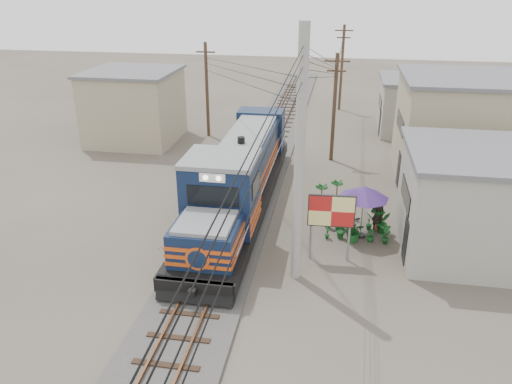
% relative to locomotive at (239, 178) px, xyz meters
% --- Properties ---
extents(ground, '(120.00, 120.00, 0.00)m').
position_rel_locomotive_xyz_m(ground, '(0.00, -5.25, -1.83)').
color(ground, '#473F35').
rests_on(ground, ground).
extents(ballast, '(3.60, 70.00, 0.16)m').
position_rel_locomotive_xyz_m(ballast, '(0.00, 4.75, -1.75)').
color(ballast, '#595651').
rests_on(ballast, ground).
extents(track, '(1.15, 70.00, 0.12)m').
position_rel_locomotive_xyz_m(track, '(0.00, 4.75, -1.57)').
color(track, '#51331E').
rests_on(track, ground).
extents(locomotive, '(3.13, 17.07, 4.23)m').
position_rel_locomotive_xyz_m(locomotive, '(0.00, 0.00, 0.00)').
color(locomotive, black).
rests_on(locomotive, ground).
extents(utility_pole_main, '(0.40, 0.40, 10.00)m').
position_rel_locomotive_xyz_m(utility_pole_main, '(3.50, -5.75, 3.17)').
color(utility_pole_main, '#9E9B93').
rests_on(utility_pole_main, ground).
extents(wooden_pole_mid, '(1.60, 0.24, 7.00)m').
position_rel_locomotive_xyz_m(wooden_pole_mid, '(4.50, 8.75, 1.85)').
color(wooden_pole_mid, '#4C3826').
rests_on(wooden_pole_mid, ground).
extents(wooden_pole_far, '(1.60, 0.24, 7.50)m').
position_rel_locomotive_xyz_m(wooden_pole_far, '(4.80, 22.75, 2.11)').
color(wooden_pole_far, '#4C3826').
rests_on(wooden_pole_far, ground).
extents(wooden_pole_left, '(1.60, 0.24, 7.00)m').
position_rel_locomotive_xyz_m(wooden_pole_left, '(-5.00, 12.75, 1.85)').
color(wooden_pole_left, '#4C3826').
rests_on(wooden_pole_left, ground).
extents(power_lines, '(9.65, 19.00, 3.30)m').
position_rel_locomotive_xyz_m(power_lines, '(-0.14, 3.25, 5.74)').
color(power_lines, black).
rests_on(power_lines, ground).
extents(shophouse_front, '(7.35, 6.30, 4.70)m').
position_rel_locomotive_xyz_m(shophouse_front, '(11.50, -2.25, 0.53)').
color(shophouse_front, gray).
rests_on(shophouse_front, ground).
extents(shophouse_mid, '(8.40, 7.35, 6.20)m').
position_rel_locomotive_xyz_m(shophouse_mid, '(12.50, 6.75, 1.28)').
color(shophouse_mid, gray).
rests_on(shophouse_mid, ground).
extents(shophouse_back, '(6.30, 6.30, 4.20)m').
position_rel_locomotive_xyz_m(shophouse_back, '(11.00, 16.75, 0.28)').
color(shophouse_back, gray).
rests_on(shophouse_back, ground).
extents(shophouse_left, '(6.30, 6.30, 5.20)m').
position_rel_locomotive_xyz_m(shophouse_left, '(-10.00, 10.75, 0.78)').
color(shophouse_left, gray).
rests_on(shophouse_left, ground).
extents(billboard, '(1.98, 0.22, 3.05)m').
position_rel_locomotive_xyz_m(billboard, '(4.79, -4.19, 0.42)').
color(billboard, '#99999E').
rests_on(billboard, ground).
extents(market_umbrella, '(2.68, 2.68, 2.58)m').
position_rel_locomotive_xyz_m(market_umbrella, '(6.20, -1.82, 0.45)').
color(market_umbrella, black).
rests_on(market_umbrella, ground).
extents(vendor, '(0.65, 0.46, 1.68)m').
position_rel_locomotive_xyz_m(vendor, '(7.00, -1.03, -0.99)').
color(vendor, black).
rests_on(vendor, ground).
extents(plant_nursery, '(3.59, 3.54, 1.12)m').
position_rel_locomotive_xyz_m(plant_nursery, '(5.64, -1.31, -1.34)').
color(plant_nursery, '#18541F').
rests_on(plant_nursery, ground).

